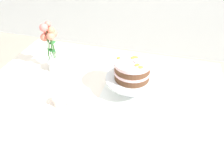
{
  "coord_description": "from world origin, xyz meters",
  "views": [
    {
      "loc": [
        0.35,
        -0.97,
        1.58
      ],
      "look_at": [
        0.07,
        0.01,
        0.86
      ],
      "focal_mm": 36.72,
      "sensor_mm": 36.0,
      "label": 1
    }
  ],
  "objects": [
    {
      "name": "layer_cake",
      "position": [
        0.18,
        0.04,
        0.89
      ],
      "size": [
        0.2,
        0.2,
        0.11
      ],
      "color": "brown",
      "rests_on": "cake_stand"
    },
    {
      "name": "teacup",
      "position": [
        -0.16,
        -0.17,
        0.76
      ],
      "size": [
        0.13,
        0.13,
        0.05
      ],
      "color": "silver",
      "rests_on": "dining_table"
    },
    {
      "name": "dining_table",
      "position": [
        0.0,
        -0.02,
        0.65
      ],
      "size": [
        1.4,
        1.0,
        0.74
      ],
      "color": "white",
      "rests_on": "ground"
    },
    {
      "name": "cake_stand",
      "position": [
        0.18,
        0.04,
        0.82
      ],
      "size": [
        0.29,
        0.29,
        0.1
      ],
      "color": "silver",
      "rests_on": "linen_napkin"
    },
    {
      "name": "flower_vase",
      "position": [
        -0.35,
        0.13,
        0.91
      ],
      "size": [
        0.1,
        0.11,
        0.33
      ],
      "color": "silver",
      "rests_on": "dining_table"
    },
    {
      "name": "linen_napkin",
      "position": [
        0.18,
        0.04,
        0.74
      ],
      "size": [
        0.32,
        0.32,
        0.0
      ],
      "primitive_type": "cube",
      "rotation": [
        0.0,
        0.0,
        -0.0
      ],
      "color": "white",
      "rests_on": "dining_table"
    }
  ]
}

